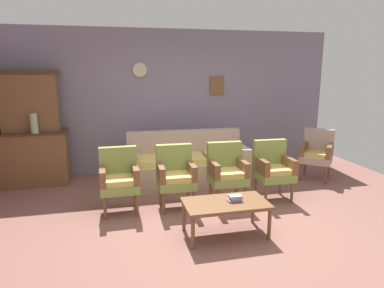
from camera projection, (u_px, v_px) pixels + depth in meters
name	position (u px, v px, depth m)	size (l,w,h in m)	color
ground_plane	(208.00, 225.00, 4.40)	(7.68, 7.68, 0.00)	#84564C
wall_back_with_decor	(172.00, 101.00, 6.61)	(6.40, 0.09, 2.70)	gray
side_cabinet	(35.00, 158.00, 5.89)	(1.16, 0.55, 0.93)	brown
cabinet_upper_hutch	(30.00, 100.00, 5.75)	(0.99, 0.38, 1.03)	brown
vase_on_cabinet	(34.00, 123.00, 5.60)	(0.12, 0.12, 0.33)	#9FB380
floral_couch	(187.00, 165.00, 5.94)	(2.06, 0.86, 0.90)	tan
armchair_row_middle	(119.00, 177.00, 4.73)	(0.53, 0.50, 0.90)	#849947
armchair_by_doorway	(176.00, 174.00, 4.89)	(0.53, 0.50, 0.90)	#849947
armchair_near_couch_end	(227.00, 170.00, 5.06)	(0.53, 0.50, 0.90)	#849947
armchair_near_cabinet	(273.00, 167.00, 5.21)	(0.53, 0.50, 0.90)	#849947
wingback_chair_by_fireplace	(317.00, 152.00, 6.17)	(0.71, 0.71, 0.90)	tan
coffee_table	(226.00, 205.00, 4.07)	(1.00, 0.56, 0.42)	brown
book_stack_on_table	(235.00, 198.00, 4.08)	(0.17, 0.11, 0.07)	#9F7D9D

